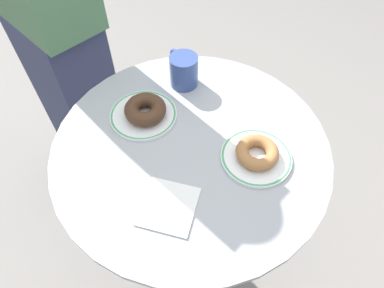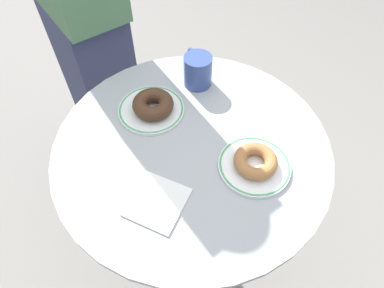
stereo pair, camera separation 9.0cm
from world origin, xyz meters
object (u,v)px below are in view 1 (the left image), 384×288
at_px(cafe_table, 191,182).
at_px(plate_right, 256,157).
at_px(donut_chocolate, 145,109).
at_px(donut_cinnamon, 257,152).
at_px(plate_left, 143,115).
at_px(person_figure, 51,24).
at_px(paper_napkin, 168,206).
at_px(coffee_mug, 183,70).

bearing_deg(cafe_table, plate_right, 17.56).
xyz_separation_m(donut_chocolate, donut_cinnamon, (0.34, 0.05, -0.01)).
xyz_separation_m(plate_left, person_figure, (-0.51, 0.12, 0.05)).
relative_size(plate_left, paper_napkin, 1.46).
xyz_separation_m(plate_left, coffee_mug, (0.02, 0.19, 0.04)).
bearing_deg(donut_cinnamon, coffee_mug, 157.19).
relative_size(plate_right, coffee_mug, 1.51).
relative_size(donut_chocolate, person_figure, 0.07).
bearing_deg(coffee_mug, donut_chocolate, -91.76).
height_order(donut_cinnamon, coffee_mug, coffee_mug).
xyz_separation_m(coffee_mug, person_figure, (-0.52, -0.06, 0.01)).
distance_m(plate_left, donut_chocolate, 0.03).
bearing_deg(cafe_table, paper_napkin, -71.90).
xyz_separation_m(plate_right, donut_chocolate, (-0.34, -0.05, 0.03)).
height_order(paper_napkin, person_figure, person_figure).
distance_m(plate_left, plate_right, 0.35).
bearing_deg(plate_left, person_figure, 166.46).
height_order(cafe_table, paper_napkin, paper_napkin).
xyz_separation_m(plate_right, coffee_mug, (-0.33, 0.14, 0.04)).
xyz_separation_m(donut_chocolate, coffee_mug, (0.01, 0.18, 0.02)).
distance_m(plate_left, person_figure, 0.52).
distance_m(plate_left, paper_napkin, 0.31).
relative_size(plate_right, person_figure, 0.11).
bearing_deg(plate_right, plate_left, -172.27).
distance_m(cafe_table, plate_left, 0.27).
height_order(donut_cinnamon, paper_napkin, donut_cinnamon).
xyz_separation_m(cafe_table, plate_right, (0.17, 0.05, 0.21)).
bearing_deg(donut_cinnamon, plate_right, 0.00).
bearing_deg(plate_left, coffee_mug, 85.27).
relative_size(plate_left, plate_right, 1.04).
xyz_separation_m(plate_left, donut_chocolate, (0.01, 0.00, 0.03)).
distance_m(donut_chocolate, coffee_mug, 0.19).
relative_size(donut_chocolate, paper_napkin, 0.90).
bearing_deg(plate_right, donut_chocolate, -172.27).
height_order(plate_left, paper_napkin, plate_left).
bearing_deg(plate_left, paper_napkin, -40.13).
bearing_deg(donut_cinnamon, person_figure, 174.97).
xyz_separation_m(donut_chocolate, paper_napkin, (0.23, -0.20, -0.03)).
xyz_separation_m(paper_napkin, person_figure, (-0.74, 0.32, 0.05)).
relative_size(cafe_table, paper_napkin, 5.72).
xyz_separation_m(plate_right, donut_cinnamon, (0.00, 0.00, 0.02)).
bearing_deg(person_figure, plate_right, -5.03).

